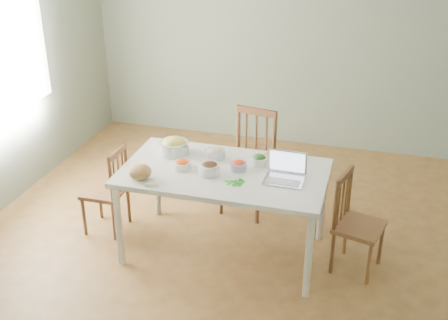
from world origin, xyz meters
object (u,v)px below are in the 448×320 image
(bowl_squash, at_px, (174,146))
(laptop, at_px, (284,169))
(chair_far, at_px, (247,164))
(chair_right, at_px, (360,225))
(chair_left, at_px, (105,189))
(bread_boule, at_px, (140,172))
(dining_table, at_px, (224,212))

(bowl_squash, distance_m, laptop, 1.08)
(chair_far, distance_m, bowl_squash, 0.87)
(bowl_squash, bearing_deg, chair_far, 45.27)
(chair_right, bearing_deg, laptop, 114.57)
(chair_left, bearing_deg, chair_right, 90.04)
(chair_left, height_order, bowl_squash, bowl_squash)
(bread_boule, bearing_deg, bowl_squash, 79.35)
(chair_left, distance_m, bowl_squash, 0.82)
(bowl_squash, bearing_deg, laptop, -13.88)
(chair_far, height_order, laptop, laptop)
(chair_right, bearing_deg, dining_table, 107.48)
(chair_left, distance_m, chair_right, 2.35)
(chair_left, height_order, bread_boule, bread_boule)
(bowl_squash, bearing_deg, chair_right, -4.97)
(bread_boule, xyz_separation_m, laptop, (1.15, 0.27, 0.05))
(chair_far, xyz_separation_m, bread_boule, (-0.65, -1.09, 0.36))
(chair_left, relative_size, bowl_squash, 3.23)
(chair_far, xyz_separation_m, chair_right, (1.14, -0.70, -0.08))
(dining_table, bearing_deg, chair_far, 88.13)
(bread_boule, distance_m, bowl_squash, 0.54)
(chair_right, xyz_separation_m, bread_boule, (-1.79, -0.38, 0.43))
(dining_table, distance_m, chair_far, 0.77)
(chair_right, relative_size, bread_boule, 4.68)
(bowl_squash, xyz_separation_m, laptop, (1.05, -0.26, 0.04))
(chair_far, bearing_deg, chair_right, -20.57)
(dining_table, height_order, laptop, laptop)
(chair_left, bearing_deg, chair_far, 120.29)
(dining_table, bearing_deg, bowl_squash, 158.68)
(chair_far, bearing_deg, bread_boule, -109.82)
(dining_table, xyz_separation_m, chair_left, (-1.18, 0.05, 0.02))
(chair_far, distance_m, laptop, 1.04)
(chair_right, distance_m, laptop, 0.81)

